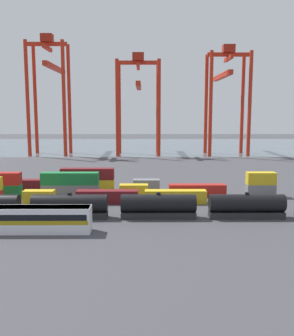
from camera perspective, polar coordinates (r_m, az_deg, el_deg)
The scene contains 21 objects.
ground_plane at distance 117.05m, azimuth -7.41°, elevation -0.59°, with size 420.00×420.00×0.00m, color #424247.
harbour_water at distance 209.99m, azimuth -4.28°, elevation 3.32°, with size 400.00×110.00×0.01m, color slate.
freight_tank_row at distance 65.44m, azimuth 1.70°, elevation -5.63°, with size 72.67×2.95×4.41m.
shipping_container_4 at distance 78.86m, azimuth -15.72°, elevation -4.14°, with size 6.04×2.44×2.60m, color gold.
shipping_container_5 at distance 76.41m, azimuth -5.91°, elevation -4.27°, with size 12.10×2.44×2.60m, color maroon.
shipping_container_6 at distance 76.29m, azimuth 4.23°, elevation -4.26°, with size 12.10×2.44×2.60m, color gold.
shipping_container_8 at distance 87.24m, azimuth -20.08°, elevation -3.17°, with size 6.04×2.44×2.60m, color #197538.
shipping_container_9 at distance 86.79m, azimuth -20.17°, elevation -1.48°, with size 6.04×2.44×2.60m, color #AD211C.
shipping_container_10 at distance 83.65m, azimuth -11.30°, elevation -3.29°, with size 12.10×2.44×2.60m, color slate.
shipping_container_11 at distance 83.18m, azimuth -11.35°, elevation -1.54°, with size 12.10×2.44×2.60m, color #197538.
shipping_container_12 at distance 82.16m, azimuth -1.96°, elevation -3.35°, with size 6.04×2.44×2.60m, color gold.
shipping_container_13 at distance 82.88m, azimuth 7.46°, elevation -3.31°, with size 12.10×2.44×2.60m, color #AD211C.
shipping_container_14 at distance 85.77m, azimuth 16.48°, elevation -3.19°, with size 6.04×2.44×2.60m, color slate.
shipping_container_15 at distance 85.31m, azimuth 16.55°, elevation -1.48°, with size 6.04×2.44×2.60m, color gold.
shipping_container_17 at distance 92.14m, azimuth -17.12°, elevation -2.45°, with size 12.10×2.44×2.60m, color maroon.
shipping_container_18 at distance 89.19m, azimuth -8.80°, elevation -2.52°, with size 12.10×2.44×2.60m, color gold.
shipping_container_19 at distance 88.75m, azimuth -8.83°, elevation -0.87°, with size 12.10×2.44×2.60m, color maroon.
shipping_container_20 at distance 88.22m, azimuth -0.10°, elevation -2.54°, with size 6.04×2.44×2.60m, color slate.
gantry_crane_west at distance 172.53m, azimuth -14.18°, elevation 12.16°, with size 16.43×37.09×49.92m.
gantry_crane_central at distance 167.27m, azimuth -1.29°, elevation 10.94°, with size 18.56×34.50×42.45m.
gantry_crane_east at distance 171.30m, azimuth 11.67°, elevation 11.50°, with size 17.59×37.31×45.74m.
Camera 1 is at (14.43, -74.80, 17.70)m, focal length 41.10 mm.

